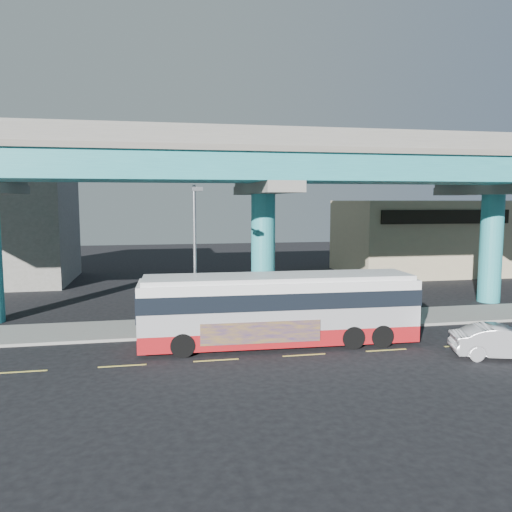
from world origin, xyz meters
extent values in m
plane|color=black|center=(0.00, 0.00, 0.00)|extent=(120.00, 120.00, 0.00)
cube|color=gray|center=(0.00, 5.50, 0.07)|extent=(70.00, 4.00, 0.15)
cube|color=#D8C64C|center=(-12.00, -0.30, 0.01)|extent=(2.00, 0.12, 0.01)
cube|color=#D8C64C|center=(-8.00, -0.30, 0.01)|extent=(2.00, 0.12, 0.01)
cube|color=#D8C64C|center=(-4.00, -0.30, 0.01)|extent=(2.00, 0.12, 0.01)
cube|color=#D8C64C|center=(0.00, -0.30, 0.01)|extent=(2.00, 0.12, 0.01)
cube|color=#D8C64C|center=(4.00, -0.30, 0.01)|extent=(2.00, 0.12, 0.01)
cube|color=#D8C64C|center=(8.00, -0.30, 0.01)|extent=(2.00, 0.12, 0.01)
cube|color=gray|center=(-16.00, 12.50, 8.60)|extent=(1.80, 5.00, 1.20)
cylinder|color=teal|center=(0.00, 9.00, 3.70)|extent=(1.50, 1.50, 7.40)
cube|color=gray|center=(0.00, 9.00, 7.70)|extent=(2.00, 12.00, 0.60)
cube|color=gray|center=(0.00, 12.50, 8.60)|extent=(1.80, 5.00, 1.20)
cylinder|color=teal|center=(16.00, 9.00, 3.70)|extent=(1.50, 1.50, 7.40)
cube|color=gray|center=(16.00, 9.00, 7.70)|extent=(2.00, 12.00, 0.60)
cube|color=gray|center=(16.00, 12.50, 8.60)|extent=(1.80, 5.00, 1.20)
cube|color=teal|center=(0.00, 5.50, 8.70)|extent=(52.00, 5.00, 1.40)
cube|color=gray|center=(0.00, 5.50, 9.55)|extent=(52.00, 5.40, 0.30)
cube|color=gray|center=(0.00, 3.00, 10.10)|extent=(52.00, 0.25, 0.80)
cube|color=gray|center=(0.00, 8.00, 10.10)|extent=(52.00, 0.25, 0.80)
cube|color=teal|center=(0.00, 12.50, 9.90)|extent=(52.00, 5.00, 1.40)
cube|color=gray|center=(0.00, 12.50, 10.75)|extent=(52.00, 5.40, 0.30)
cube|color=gray|center=(0.00, 10.00, 11.30)|extent=(52.00, 0.25, 0.80)
cube|color=gray|center=(0.00, 15.00, 11.30)|extent=(52.00, 0.25, 0.80)
cube|color=tan|center=(18.00, 23.00, 3.50)|extent=(14.00, 10.00, 7.00)
cube|color=black|center=(18.00, 17.90, 5.60)|extent=(12.00, 0.25, 1.20)
cube|color=#A01318|center=(-0.75, 1.56, 0.61)|extent=(13.33, 3.17, 0.77)
cube|color=#BDBCC2|center=(-0.75, 1.56, 1.82)|extent=(13.33, 3.17, 1.66)
cube|color=black|center=(-0.75, 1.56, 2.38)|extent=(13.39, 3.22, 0.77)
cube|color=silver|center=(-0.75, 1.56, 2.98)|extent=(13.33, 3.17, 0.44)
cube|color=silver|center=(-0.75, 1.56, 3.31)|extent=(12.92, 2.91, 0.22)
cube|color=black|center=(5.90, 1.38, 2.21)|extent=(0.13, 2.57, 1.33)
cube|color=black|center=(-7.40, 1.73, 2.21)|extent=(0.13, 2.57, 1.33)
cube|color=navy|center=(-1.89, 0.15, 1.02)|extent=(5.52, 0.20, 0.99)
cylinder|color=black|center=(-5.42, 0.41, 0.55)|extent=(1.11, 0.36, 1.10)
cylinder|color=black|center=(-5.35, 2.95, 0.55)|extent=(1.11, 0.36, 1.10)
cylinder|color=black|center=(2.53, 0.20, 0.55)|extent=(1.11, 0.36, 1.10)
cylinder|color=black|center=(2.60, 2.74, 0.55)|extent=(1.11, 0.36, 1.10)
cylinder|color=black|center=(3.97, 0.16, 0.55)|extent=(1.11, 0.36, 1.10)
cylinder|color=black|center=(4.03, 2.70, 0.55)|extent=(1.11, 0.36, 1.10)
imported|color=#A1A1A6|center=(8.59, -2.35, 0.73)|extent=(4.01, 5.28, 1.46)
cylinder|color=gray|center=(-4.59, 4.00, 3.96)|extent=(0.16, 0.16, 7.62)
cylinder|color=gray|center=(-4.59, 2.97, 7.56)|extent=(0.12, 2.06, 0.12)
cube|color=gray|center=(-4.59, 1.94, 7.51)|extent=(0.50, 0.70, 0.18)
cylinder|color=gray|center=(5.64, 4.20, 1.33)|extent=(0.06, 0.06, 2.37)
cylinder|color=#B20A0A|center=(5.64, 4.17, 2.46)|extent=(0.64, 0.56, 0.82)
camera|label=1|loc=(-6.24, -21.50, 6.96)|focal=35.00mm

